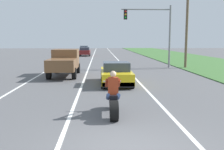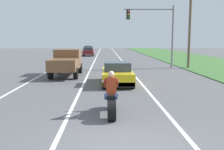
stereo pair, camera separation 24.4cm
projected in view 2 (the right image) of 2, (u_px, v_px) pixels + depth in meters
name	position (u px, v px, depth m)	size (l,w,h in m)	color
ground_plane	(125.00, 150.00, 6.32)	(160.00, 160.00, 0.00)	#565659
lane_stripe_left_solid	(56.00, 67.00, 25.98)	(0.14, 120.00, 0.01)	white
lane_stripe_right_solid	(127.00, 67.00, 26.19)	(0.14, 120.00, 0.01)	white
lane_stripe_centre_dashed	(92.00, 67.00, 26.08)	(0.14, 120.00, 0.01)	white
motorcycle_with_rider	(111.00, 99.00, 9.15)	(0.70, 2.21, 1.62)	black
sports_car_yellow	(117.00, 74.00, 15.81)	(1.84, 4.30, 1.37)	yellow
pickup_truck_left_lane_brown	(66.00, 61.00, 19.31)	(2.02, 4.80, 1.98)	brown
traffic_light_mast_near	(157.00, 26.00, 24.75)	(4.84, 0.34, 6.00)	gray
utility_pole_roadside	(190.00, 27.00, 24.35)	(0.24, 0.24, 7.82)	brown
distant_car_far_ahead	(88.00, 51.00, 43.88)	(1.80, 4.00, 1.50)	maroon
distant_car_further_ahead	(88.00, 49.00, 54.84)	(1.80, 4.00, 1.50)	#B2B2B7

